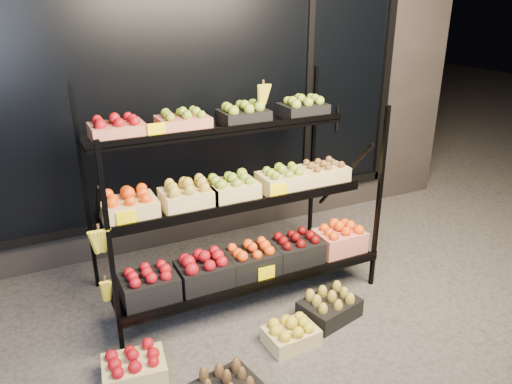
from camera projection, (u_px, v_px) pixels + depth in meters
ground at (272, 330)px, 3.59m from camera, size 24.00×24.00×0.00m
building at (156, 46)px, 5.09m from camera, size 6.00×2.08×3.50m
display_rack at (236, 200)px, 3.79m from camera, size 2.18×1.02×1.72m
floor_crate_left at (134, 367)px, 3.11m from camera, size 0.42×0.33×0.20m
floor_crate_midright at (291, 333)px, 3.42m from camera, size 0.36×0.28×0.18m
floor_crate_right at (330, 306)px, 3.70m from camera, size 0.47×0.39×0.21m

